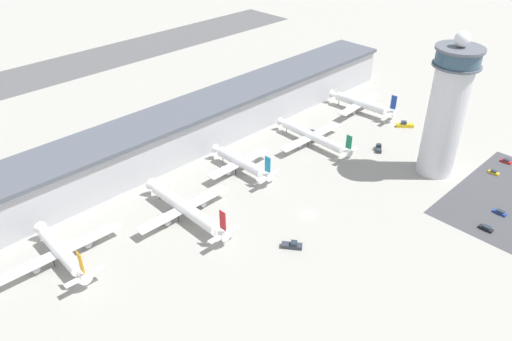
# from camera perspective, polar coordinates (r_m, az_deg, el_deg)

# --- Properties ---
(ground_plane) EXTENTS (1000.00, 1000.00, 0.00)m
(ground_plane) POSITION_cam_1_polar(r_m,az_deg,el_deg) (182.48, 5.99, -5.04)
(ground_plane) COLOR #9E9B93
(terminal_building) EXTENTS (251.21, 25.00, 18.77)m
(terminal_building) POSITION_cam_1_polar(r_m,az_deg,el_deg) (220.89, -7.87, 4.79)
(terminal_building) COLOR #B2B2B7
(terminal_building) RESTS_ON ground
(runway_strip) EXTENTS (376.81, 44.00, 0.01)m
(runway_strip) POSITION_cam_1_polar(r_m,az_deg,el_deg) (333.10, -22.14, 10.48)
(runway_strip) COLOR #515154
(runway_strip) RESTS_ON ground
(control_tower) EXTENTS (17.71, 17.71, 58.04)m
(control_tower) POSITION_cam_1_polar(r_m,az_deg,el_deg) (206.53, 20.97, 6.51)
(control_tower) COLOR silver
(control_tower) RESTS_ON ground
(airplane_gate_alpha) EXTENTS (41.19, 33.58, 13.69)m
(airplane_gate_alpha) POSITION_cam_1_polar(r_m,az_deg,el_deg) (170.88, -21.36, -8.63)
(airplane_gate_alpha) COLOR white
(airplane_gate_alpha) RESTS_ON ground
(airplane_gate_bravo) EXTENTS (37.94, 43.73, 13.89)m
(airplane_gate_bravo) POSITION_cam_1_polar(r_m,az_deg,el_deg) (179.10, -8.09, -4.28)
(airplane_gate_bravo) COLOR white
(airplane_gate_bravo) RESTS_ON ground
(airplane_gate_charlie) EXTENTS (31.71, 32.65, 13.33)m
(airplane_gate_charlie) POSITION_cam_1_polar(r_m,az_deg,el_deg) (203.42, -1.76, 0.95)
(airplane_gate_charlie) COLOR white
(airplane_gate_charlie) RESTS_ON ground
(airplane_gate_delta) EXTENTS (36.56, 42.09, 12.18)m
(airplane_gate_delta) POSITION_cam_1_polar(r_m,az_deg,el_deg) (225.25, 6.47, 3.89)
(airplane_gate_delta) COLOR white
(airplane_gate_delta) RESTS_ON ground
(airplane_gate_echo) EXTENTS (32.79, 37.29, 13.90)m
(airplane_gate_echo) POSITION_cam_1_polar(r_m,az_deg,el_deg) (259.61, 11.92, 7.50)
(airplane_gate_echo) COLOR white
(airplane_gate_echo) RESTS_ON ground
(service_truck_catering) EXTENTS (6.19, 5.37, 2.82)m
(service_truck_catering) POSITION_cam_1_polar(r_m,az_deg,el_deg) (227.09, 13.84, 2.48)
(service_truck_catering) COLOR black
(service_truck_catering) RESTS_ON ground
(service_truck_fuel) EXTENTS (6.10, 7.04, 2.41)m
(service_truck_fuel) POSITION_cam_1_polar(r_m,az_deg,el_deg) (167.43, 4.15, -8.53)
(service_truck_fuel) COLOR black
(service_truck_fuel) RESTS_ON ground
(service_truck_baggage) EXTENTS (6.29, 8.50, 3.11)m
(service_truck_baggage) POSITION_cam_1_polar(r_m,az_deg,el_deg) (232.97, 6.61, 4.07)
(service_truck_baggage) COLOR black
(service_truck_baggage) RESTS_ON ground
(service_truck_water) EXTENTS (7.11, 7.46, 3.01)m
(service_truck_water) POSITION_cam_1_polar(r_m,az_deg,el_deg) (250.90, 16.65, 5.00)
(service_truck_water) COLOR black
(service_truck_water) RESTS_ON ground
(car_blue_compact) EXTENTS (1.99, 4.82, 1.56)m
(car_blue_compact) POSITION_cam_1_polar(r_m,az_deg,el_deg) (191.82, 24.80, -6.01)
(car_blue_compact) COLOR black
(car_blue_compact) RESTS_ON ground
(car_grey_coupe) EXTENTS (1.89, 4.41, 1.57)m
(car_grey_coupe) POSITION_cam_1_polar(r_m,az_deg,el_deg) (236.83, 26.67, 0.96)
(car_grey_coupe) COLOR black
(car_grey_coupe) RESTS_ON ground
(car_silver_sedan) EXTENTS (1.85, 4.26, 1.43)m
(car_silver_sedan) POSITION_cam_1_polar(r_m,az_deg,el_deg) (226.25, 25.53, -0.20)
(car_silver_sedan) COLOR black
(car_silver_sedan) RESTS_ON ground
(car_yellow_taxi) EXTENTS (1.97, 4.79, 1.47)m
(car_yellow_taxi) POSITION_cam_1_polar(r_m,az_deg,el_deg) (202.10, 26.10, -4.33)
(car_yellow_taxi) COLOR black
(car_yellow_taxi) RESTS_ON ground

